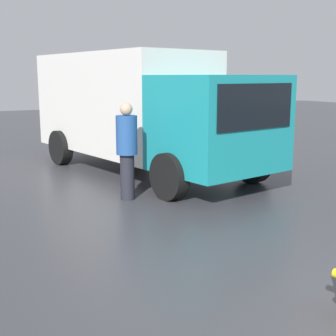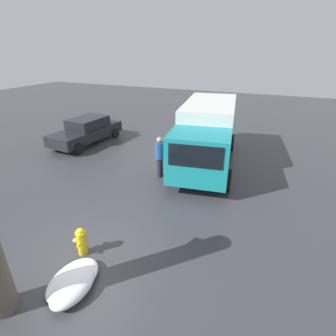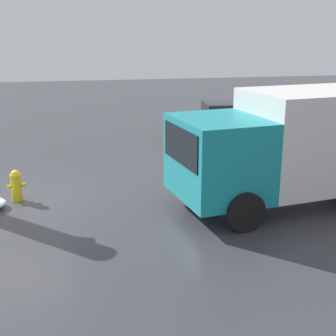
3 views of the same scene
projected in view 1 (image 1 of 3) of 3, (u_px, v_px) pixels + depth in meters
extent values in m
cube|color=teal|center=(218.00, 123.00, 9.24)|extent=(2.23, 2.58, 1.88)
cube|color=black|center=(256.00, 107.00, 8.43)|extent=(0.32, 1.94, 0.83)
cube|color=silver|center=(123.00, 102.00, 11.86)|extent=(5.31, 3.04, 2.40)
cylinder|color=black|center=(253.00, 162.00, 10.21)|extent=(0.93, 0.41, 0.90)
cylinder|color=black|center=(169.00, 176.00, 8.79)|extent=(0.93, 0.41, 0.90)
cylinder|color=black|center=(134.00, 140.00, 13.77)|extent=(0.93, 0.41, 0.90)
cylinder|color=black|center=(61.00, 147.00, 12.35)|extent=(0.93, 0.41, 0.90)
cylinder|color=#23232D|center=(127.00, 177.00, 8.83)|extent=(0.27, 0.27, 0.87)
cylinder|color=#234C8C|center=(127.00, 135.00, 8.68)|extent=(0.40, 0.40, 0.72)
sphere|color=tan|center=(126.00, 109.00, 8.58)|extent=(0.23, 0.23, 0.23)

